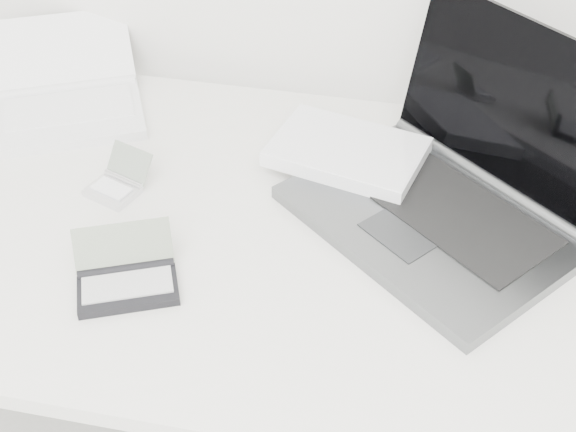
% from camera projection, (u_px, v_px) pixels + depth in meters
% --- Properties ---
extents(desk, '(1.60, 0.80, 0.73)m').
position_uv_depth(desk, '(311.00, 251.00, 1.32)').
color(desk, white).
rests_on(desk, ground).
extents(laptop_large, '(0.60, 0.56, 0.29)m').
position_uv_depth(laptop_large, '(432.00, 181.00, 1.31)').
color(laptop_large, slate).
rests_on(laptop_large, desk).
extents(netbook_open_white, '(0.39, 0.42, 0.11)m').
position_uv_depth(netbook_open_white, '(68.00, 97.00, 1.55)').
color(netbook_open_white, white).
rests_on(netbook_open_white, desk).
extents(pda_silver, '(0.11, 0.12, 0.06)m').
position_uv_depth(pda_silver, '(117.00, 183.00, 1.36)').
color(pda_silver, silver).
rests_on(pda_silver, desk).
extents(palmtop_charcoal, '(0.18, 0.17, 0.07)m').
position_uv_depth(palmtop_charcoal, '(127.00, 278.00, 1.19)').
color(palmtop_charcoal, black).
rests_on(palmtop_charcoal, desk).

